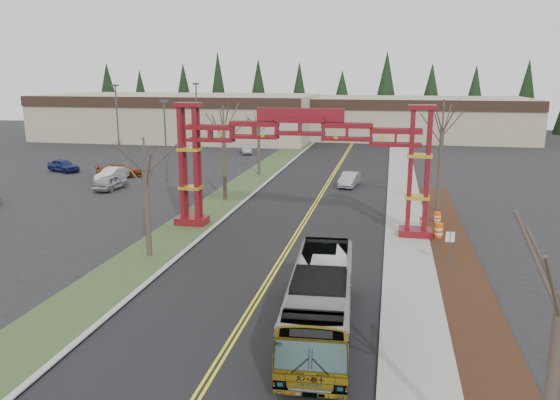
% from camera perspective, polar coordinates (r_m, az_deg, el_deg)
% --- Properties ---
extents(ground, '(200.00, 200.00, 0.00)m').
position_cam_1_polar(ground, '(22.45, -5.95, -15.81)').
color(ground, black).
rests_on(ground, ground).
extents(road, '(12.00, 110.00, 0.02)m').
position_cam_1_polar(road, '(45.45, 3.48, -0.80)').
color(road, black).
rests_on(road, ground).
extents(lane_line_left, '(0.12, 100.00, 0.01)m').
position_cam_1_polar(lane_line_left, '(45.46, 3.33, -0.78)').
color(lane_line_left, yellow).
rests_on(lane_line_left, road).
extents(lane_line_right, '(0.12, 100.00, 0.01)m').
position_cam_1_polar(lane_line_right, '(45.43, 3.63, -0.79)').
color(lane_line_right, yellow).
rests_on(lane_line_right, road).
extents(curb_right, '(0.30, 110.00, 0.15)m').
position_cam_1_polar(curb_right, '(45.02, 11.25, -1.08)').
color(curb_right, '#A4A59F').
rests_on(curb_right, ground).
extents(sidewalk_right, '(2.60, 110.00, 0.14)m').
position_cam_1_polar(sidewalk_right, '(45.04, 13.10, -1.16)').
color(sidewalk_right, gray).
rests_on(sidewalk_right, ground).
extents(landscape_strip, '(2.60, 50.00, 0.12)m').
position_cam_1_polar(landscape_strip, '(30.93, 18.57, -8.04)').
color(landscape_strip, black).
rests_on(landscape_strip, ground).
extents(grass_median, '(4.00, 110.00, 0.08)m').
position_cam_1_polar(grass_median, '(47.19, -6.18, -0.31)').
color(grass_median, '#324723').
rests_on(grass_median, ground).
extents(curb_left, '(0.30, 110.00, 0.15)m').
position_cam_1_polar(curb_left, '(46.66, -4.02, -0.37)').
color(curb_left, '#A4A59F').
rests_on(curb_left, ground).
extents(gateway_arch, '(18.20, 1.60, 8.90)m').
position_cam_1_polar(gateway_arch, '(37.54, 2.08, 5.58)').
color(gateway_arch, '#5D0C16').
rests_on(gateway_arch, ground).
extents(retail_building_west, '(46.00, 22.30, 7.50)m').
position_cam_1_polar(retail_building_west, '(97.86, -10.27, 8.60)').
color(retail_building_west, tan).
rests_on(retail_building_west, ground).
extents(retail_building_east, '(38.00, 20.30, 7.00)m').
position_cam_1_polar(retail_building_east, '(99.03, 13.90, 8.33)').
color(retail_building_east, tan).
rests_on(retail_building_east, ground).
extents(conifer_treeline, '(116.10, 5.60, 13.00)m').
position_cam_1_polar(conifer_treeline, '(110.97, 8.64, 10.55)').
color(conifer_treeline, black).
rests_on(conifer_treeline, ground).
extents(transit_bus, '(3.18, 10.83, 2.98)m').
position_cam_1_polar(transit_bus, '(23.43, 4.25, -10.44)').
color(transit_bus, '#A6A8AE').
rests_on(transit_bus, ground).
extents(silver_sedan, '(2.04, 4.41, 1.40)m').
position_cam_1_polar(silver_sedan, '(54.42, 7.26, 2.14)').
color(silver_sedan, '#A5A8AD').
rests_on(silver_sedan, ground).
extents(parked_car_near_a, '(1.96, 4.32, 1.44)m').
position_cam_1_polar(parked_car_near_a, '(54.94, -17.26, 1.79)').
color(parked_car_near_a, '#9EA1A6').
rests_on(parked_car_near_a, ground).
extents(parked_car_near_b, '(1.96, 4.49, 1.44)m').
position_cam_1_polar(parked_car_near_b, '(59.28, -17.15, 2.57)').
color(parked_car_near_b, silver).
rests_on(parked_car_near_b, ground).
extents(parked_car_mid_a, '(5.21, 3.79, 1.40)m').
position_cam_1_polar(parked_car_mid_a, '(61.56, -16.46, 2.97)').
color(parked_car_mid_a, maroon).
rests_on(parked_car_mid_a, ground).
extents(parked_car_mid_b, '(4.59, 3.27, 1.45)m').
position_cam_1_polar(parked_car_mid_b, '(67.03, -21.70, 3.38)').
color(parked_car_mid_b, navy).
rests_on(parked_car_mid_b, ground).
extents(parked_car_far_a, '(2.55, 4.18, 1.30)m').
position_cam_1_polar(parked_car_far_a, '(76.98, -3.51, 5.33)').
color(parked_car_far_a, gray).
rests_on(parked_car_far_a, ground).
extents(bare_tree_median_near, '(3.18, 3.18, 7.27)m').
position_cam_1_polar(bare_tree_median_near, '(33.11, -13.90, 2.75)').
color(bare_tree_median_near, '#382D26').
rests_on(bare_tree_median_near, ground).
extents(bare_tree_median_mid, '(3.46, 3.46, 8.27)m').
position_cam_1_polar(bare_tree_median_mid, '(47.31, -5.92, 7.00)').
color(bare_tree_median_mid, '#382D26').
rests_on(bare_tree_median_mid, ground).
extents(bare_tree_median_far, '(3.07, 3.07, 7.43)m').
position_cam_1_polar(bare_tree_median_far, '(59.56, -2.24, 7.70)').
color(bare_tree_median_far, '#382D26').
rests_on(bare_tree_median_far, ground).
extents(bare_tree_right_far, '(3.36, 3.36, 8.95)m').
position_cam_1_polar(bare_tree_right_far, '(44.79, 16.60, 7.15)').
color(bare_tree_right_far, '#382D26').
rests_on(bare_tree_right_far, ground).
extents(light_pole_near, '(0.73, 0.36, 8.36)m').
position_cam_1_polar(light_pole_near, '(56.48, -11.89, 6.61)').
color(light_pole_near, '#3F3F44').
rests_on(light_pole_near, ground).
extents(light_pole_mid, '(0.83, 0.42, 9.61)m').
position_cam_1_polar(light_pole_mid, '(76.29, -16.66, 8.46)').
color(light_pole_mid, '#3F3F44').
rests_on(light_pole_mid, ground).
extents(light_pole_far, '(0.84, 0.42, 9.73)m').
position_cam_1_polar(light_pole_far, '(79.72, -8.69, 9.07)').
color(light_pole_far, '#3F3F44').
rests_on(light_pole_far, ground).
extents(street_sign, '(0.50, 0.10, 2.18)m').
position_cam_1_polar(street_sign, '(32.29, 17.32, -4.24)').
color(street_sign, '#3F3F44').
rests_on(street_sign, ground).
extents(barrel_south, '(0.60, 0.60, 1.11)m').
position_cam_1_polar(barrel_south, '(38.19, 16.21, -3.13)').
color(barrel_south, '#ED580D').
rests_on(barrel_south, ground).
extents(barrel_mid, '(0.51, 0.51, 0.94)m').
position_cam_1_polar(barrel_mid, '(40.14, 14.70, -2.38)').
color(barrel_mid, '#ED580D').
rests_on(barrel_mid, ground).
extents(barrel_north, '(0.48, 0.48, 0.89)m').
position_cam_1_polar(barrel_north, '(42.05, 16.13, -1.81)').
color(barrel_north, '#ED580D').
rests_on(barrel_north, ground).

